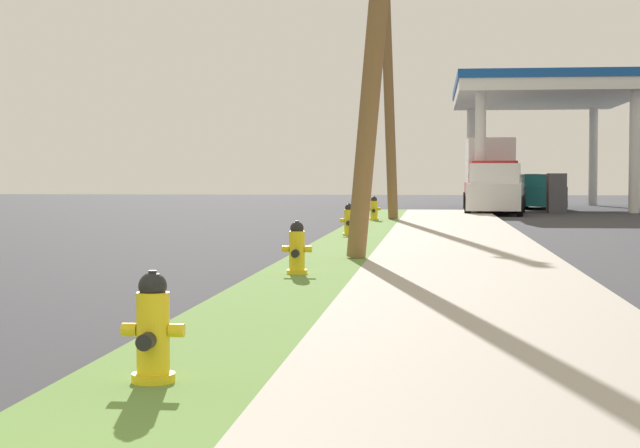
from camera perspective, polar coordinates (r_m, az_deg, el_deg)
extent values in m
cylinder|color=yellow|center=(7.08, -9.11, -8.30)|extent=(0.29, 0.29, 0.06)
cylinder|color=yellow|center=(7.03, -9.13, -6.14)|extent=(0.22, 0.22, 0.60)
sphere|color=black|center=(6.99, -9.15, -3.39)|extent=(0.19, 0.19, 0.19)
cylinder|color=black|center=(6.98, -9.15, -2.73)|extent=(0.06, 0.06, 0.05)
cylinder|color=yellow|center=(7.07, -10.39, -5.71)|extent=(0.10, 0.09, 0.09)
cylinder|color=yellow|center=(6.98, -7.86, -5.79)|extent=(0.10, 0.09, 0.09)
cylinder|color=black|center=(6.87, -9.51, -6.37)|extent=(0.11, 0.12, 0.11)
cylinder|color=yellow|center=(14.59, -1.27, -2.63)|extent=(0.29, 0.29, 0.06)
cylinder|color=yellow|center=(14.57, -1.27, -1.57)|extent=(0.22, 0.22, 0.60)
sphere|color=black|center=(14.55, -1.27, -0.23)|extent=(0.19, 0.19, 0.19)
cylinder|color=black|center=(14.55, -1.27, 0.08)|extent=(0.06, 0.06, 0.05)
cylinder|color=yellow|center=(14.59, -1.89, -1.38)|extent=(0.10, 0.09, 0.09)
cylinder|color=yellow|center=(14.55, -0.65, -1.39)|extent=(0.10, 0.09, 0.09)
cylinder|color=black|center=(14.40, -1.36, -1.63)|extent=(0.11, 0.12, 0.11)
cylinder|color=yellow|center=(23.94, 1.60, -0.57)|extent=(0.29, 0.29, 0.06)
cylinder|color=yellow|center=(23.93, 1.60, 0.08)|extent=(0.22, 0.22, 0.60)
sphere|color=black|center=(23.91, 1.60, 0.89)|extent=(0.19, 0.19, 0.19)
cylinder|color=black|center=(23.91, 1.60, 1.08)|extent=(0.06, 0.06, 0.05)
cylinder|color=yellow|center=(23.94, 1.22, 0.19)|extent=(0.10, 0.09, 0.09)
cylinder|color=yellow|center=(23.91, 1.98, 0.19)|extent=(0.10, 0.09, 0.09)
cylinder|color=black|center=(23.76, 1.57, 0.05)|extent=(0.11, 0.12, 0.11)
cylinder|color=yellow|center=(32.40, 2.97, 0.27)|extent=(0.29, 0.29, 0.06)
cylinder|color=yellow|center=(32.39, 2.97, 0.74)|extent=(0.22, 0.22, 0.60)
sphere|color=black|center=(32.38, 2.98, 1.35)|extent=(0.19, 0.19, 0.19)
cylinder|color=black|center=(32.38, 2.98, 1.49)|extent=(0.06, 0.06, 0.05)
cylinder|color=yellow|center=(32.40, 2.69, 0.83)|extent=(0.10, 0.09, 0.09)
cylinder|color=yellow|center=(32.38, 3.26, 0.83)|extent=(0.10, 0.09, 0.09)
cylinder|color=black|center=(32.22, 2.96, 0.73)|extent=(0.11, 0.12, 0.11)
cylinder|color=brown|center=(33.60, 3.76, 7.78)|extent=(0.80, 1.06, 8.76)
cylinder|color=silver|center=(43.10, 8.77, 3.90)|extent=(0.44, 0.44, 4.92)
cylinder|color=silver|center=(43.79, 16.85, 3.79)|extent=(0.44, 0.44, 4.92)
cylinder|color=silver|center=(54.10, 8.27, 3.64)|extent=(0.44, 0.44, 4.92)
cylinder|color=silver|center=(54.65, 14.73, 3.57)|extent=(0.44, 0.44, 4.92)
cube|color=white|center=(48.94, 12.14, 6.89)|extent=(7.94, 12.81, 0.50)
cube|color=#144C9E|center=(48.97, 12.14, 7.39)|extent=(8.04, 12.91, 0.36)
cube|color=#47474C|center=(43.33, 12.82, 1.66)|extent=(0.70, 1.10, 1.60)
cube|color=#47474C|center=(54.29, 11.50, 1.86)|extent=(0.70, 1.10, 1.60)
cube|color=#197075|center=(48.79, 11.84, 1.53)|extent=(2.14, 4.62, 0.85)
cube|color=#197075|center=(48.56, 11.89, 2.35)|extent=(1.74, 2.14, 0.56)
cylinder|color=black|center=(50.34, 10.55, 1.24)|extent=(0.26, 0.61, 0.60)
cylinder|color=black|center=(50.62, 12.47, 1.23)|extent=(0.26, 0.61, 0.60)
cylinder|color=black|center=(46.98, 11.15, 1.14)|extent=(0.26, 0.61, 0.60)
cylinder|color=black|center=(47.28, 13.21, 1.13)|extent=(0.26, 0.61, 0.60)
cube|color=tan|center=(52.16, 9.89, 1.61)|extent=(1.84, 4.51, 0.85)
cube|color=tan|center=(51.93, 9.91, 2.39)|extent=(1.61, 2.03, 0.56)
cylinder|color=black|center=(53.82, 8.87, 1.34)|extent=(0.22, 0.60, 0.60)
cylinder|color=black|center=(53.92, 10.70, 1.33)|extent=(0.22, 0.60, 0.60)
cylinder|color=black|center=(50.43, 9.02, 1.26)|extent=(0.22, 0.60, 0.60)
cylinder|color=black|center=(50.53, 10.97, 1.24)|extent=(0.22, 0.60, 0.60)
cube|color=white|center=(41.11, 9.63, 1.51)|extent=(2.53, 5.57, 1.00)
cube|color=white|center=(40.13, 9.59, 2.74)|extent=(2.03, 2.22, 0.76)
cube|color=white|center=(42.29, 9.71, 2.38)|extent=(2.16, 3.09, 0.24)
cylinder|color=black|center=(38.94, 10.90, 0.96)|extent=(0.29, 0.78, 0.76)
cylinder|color=black|center=(39.02, 8.11, 0.98)|extent=(0.29, 0.78, 0.76)
cylinder|color=black|center=(43.24, 11.01, 1.12)|extent=(0.29, 0.78, 0.76)
cylinder|color=black|center=(43.31, 8.49, 1.14)|extent=(0.29, 0.78, 0.76)
cube|color=red|center=(45.40, 9.30, 1.62)|extent=(2.03, 6.41, 1.00)
cube|color=white|center=(46.17, 9.26, 3.44)|extent=(1.98, 3.98, 1.90)
cube|color=red|center=(43.35, 9.47, 2.83)|extent=(1.85, 2.06, 0.90)
cylinder|color=black|center=(42.83, 10.77, 1.11)|extent=(0.22, 0.76, 0.76)
cylinder|color=black|center=(42.72, 8.23, 1.12)|extent=(0.22, 0.76, 0.76)
cylinder|color=black|center=(48.11, 10.25, 1.28)|extent=(0.22, 0.76, 0.76)
cylinder|color=black|center=(48.01, 7.99, 1.29)|extent=(0.22, 0.76, 0.76)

